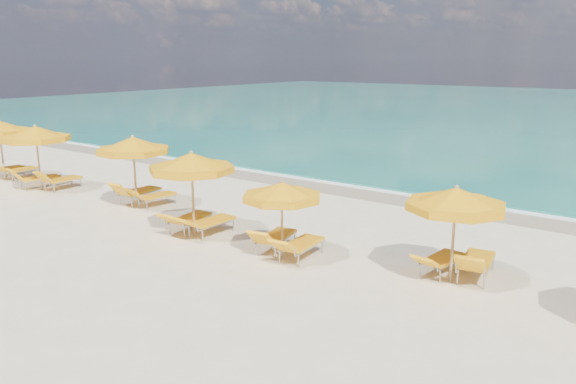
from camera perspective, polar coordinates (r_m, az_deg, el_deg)
The scene contains 21 objects.
ground_plane at distance 16.10m, azimuth -3.19°, elevation -5.17°, with size 120.00×120.00×0.00m, color beige.
wet_sand_band at distance 22.08m, azimuth 9.14°, elevation -0.13°, with size 120.00×2.60×0.01m, color tan.
foam_line at distance 22.77m, azimuth 10.07°, elevation 0.25°, with size 120.00×1.20×0.03m, color white.
whitecap_near at distance 33.16m, azimuth 7.62°, elevation 4.50°, with size 14.00×0.36×0.05m, color white.
umbrella_1 at distance 24.00m, azimuth -24.25°, elevation 5.37°, with size 3.37×3.37×2.62m.
umbrella_2 at distance 20.13m, azimuth -15.46°, elevation 4.55°, with size 3.28×3.28×2.55m.
umbrella_3 at distance 16.49m, azimuth -9.78°, elevation 2.88°, with size 2.93×2.93×2.54m.
umbrella_4 at distance 14.35m, azimuth -0.62°, elevation 0.01°, with size 2.41×2.41×2.11m.
umbrella_5 at distance 13.34m, azimuth 16.69°, elevation -0.76°, with size 2.61×2.61×2.34m.
lounger_0_left at distance 27.88m, azimuth -26.67°, elevation 1.88°, with size 0.69×1.76×0.74m.
lounger_0_right at distance 27.13m, azimuth -25.56°, elevation 1.73°, with size 0.76×1.85×0.77m.
lounger_1_left at distance 24.77m, azimuth -23.99°, elevation 0.93°, with size 1.01×1.98×0.94m.
lounger_1_right at distance 24.18m, azimuth -21.96°, elevation 0.81°, with size 0.73×1.85×0.90m.
lounger_2_left at distance 21.06m, azimuth -14.90°, elevation -0.39°, with size 0.79×2.00×0.95m.
lounger_2_right at distance 20.45m, azimuth -13.26°, elevation -0.80°, with size 0.81×1.82×0.79m.
lounger_3_left at distance 17.38m, azimuth -10.00°, elevation -3.14°, with size 0.84×1.96×0.80m.
lounger_3_right at distance 16.88m, azimuth -7.89°, elevation -3.54°, with size 0.73×2.01×0.78m.
lounger_4_left at distance 15.39m, azimuth -1.30°, elevation -5.14°, with size 0.98×1.94×0.86m.
lounger_4_right at distance 14.79m, azimuth 1.28°, elevation -5.92°, with size 0.77×1.95×0.83m.
lounger_5_left at distance 14.33m, azimuth 15.26°, elevation -7.16°, with size 0.76×1.83×0.73m.
lounger_5_right at distance 14.27m, azimuth 18.54°, elevation -7.34°, with size 0.95×2.06×0.92m.
Camera 1 is at (9.76, -11.71, 5.17)m, focal length 35.00 mm.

